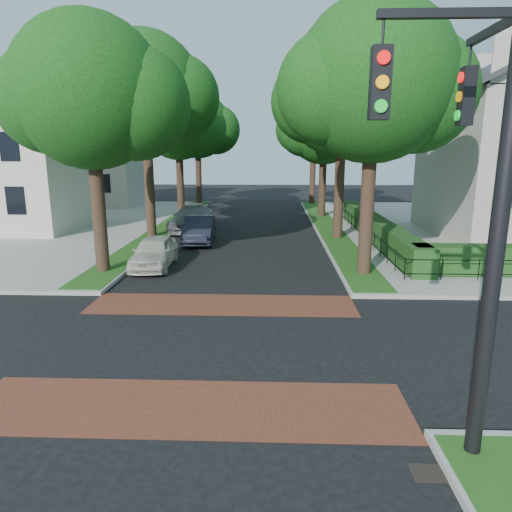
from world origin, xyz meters
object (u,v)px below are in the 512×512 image
at_px(parked_car_middle, 199,230).
at_px(traffic_signal, 484,178).
at_px(parked_car_rear, 192,218).
at_px(parked_car_front, 154,252).

bearing_deg(parked_car_middle, traffic_signal, -71.59).
relative_size(parked_car_middle, parked_car_rear, 0.83).
height_order(parked_car_front, parked_car_rear, parked_car_rear).
bearing_deg(parked_car_front, parked_car_rear, 88.26).
relative_size(traffic_signal, parked_car_front, 1.94).
relative_size(parked_car_front, parked_car_rear, 0.75).
distance_m(traffic_signal, parked_car_front, 15.72).
bearing_deg(parked_car_front, traffic_signal, -57.79).
distance_m(traffic_signal, parked_car_rear, 24.33).
distance_m(traffic_signal, parked_car_middle, 20.12).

